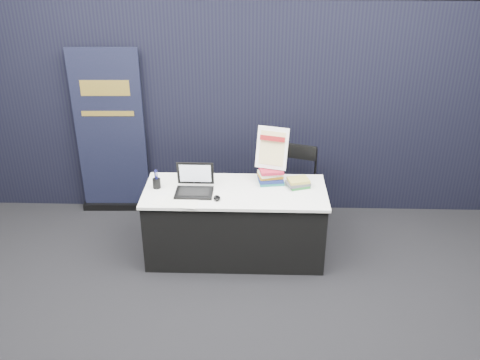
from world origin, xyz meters
The scene contains 15 objects.
floor centered at (0.00, 0.00, 0.00)m, with size 8.00×8.00×0.00m, color black.
wall_back centered at (0.00, 4.00, 1.75)m, with size 8.00×0.02×3.50m, color #AFADA5.
drape_partition centered at (0.00, 1.60, 1.20)m, with size 6.00×0.08×2.40m, color black.
display_table centered at (0.00, 0.55, 0.38)m, with size 1.80×0.75×0.75m.
laptop centered at (-0.39, 0.51, 0.81)m, with size 0.36×0.29×0.27m.
mouse centered at (-0.16, 0.35, 0.77)m, with size 0.07×0.10×0.03m, color black.
brochure_left centered at (-0.50, 0.29, 0.75)m, with size 0.32×0.23×0.00m, color silver.
brochure_mid centered at (-0.63, 0.30, 0.75)m, with size 0.25×0.18×0.00m, color white.
brochure_right centered at (-0.32, 0.44, 0.75)m, with size 0.28×0.20×0.00m, color white.
pen_cup centered at (-0.78, 0.58, 0.80)m, with size 0.08×0.08×0.10m, color black.
book_stack_tall centered at (0.36, 0.73, 0.83)m, with size 0.26×0.23×0.16m.
book_stack_short centered at (0.63, 0.64, 0.79)m, with size 0.24×0.20×0.09m.
info_sign centered at (0.36, 0.76, 1.11)m, with size 0.34×0.20×0.43m.
pullup_banner centered at (-1.44, 1.47, 0.86)m, with size 0.82×0.12×1.93m.
stacking_chair centered at (0.66, 1.09, 0.53)m, with size 0.54×0.55×0.95m.
Camera 1 is at (0.19, -4.10, 3.19)m, focal length 40.00 mm.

